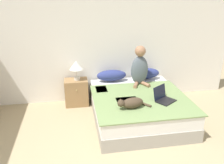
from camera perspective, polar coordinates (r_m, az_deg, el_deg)
The scene contains 9 objects.
wall_back at distance 5.04m, azimuth -4.22°, elevation 9.39°, with size 6.09×0.05×2.55m.
bed at distance 4.54m, azimuth 6.24°, elevation -5.89°, with size 1.70×1.93×0.50m.
pillow_near at distance 5.04m, azimuth -0.12°, elevation 1.61°, with size 0.63×0.28×0.23m.
pillow_far at distance 5.20m, azimuth 7.97°, elevation 2.07°, with size 0.63×0.28×0.23m.
person_sitting at distance 4.80m, azimuth 6.67°, elevation 3.56°, with size 0.36×0.36×0.80m.
cat_tabby at distance 3.89m, azimuth 4.67°, elevation -5.04°, with size 0.58×0.25×0.19m.
laptop_open at distance 4.24m, azimuth 12.33°, elevation -3.75°, with size 0.43×0.42×0.25m.
nightstand at distance 5.09m, azimuth -8.53°, elevation -2.46°, with size 0.48×0.36×0.56m.
table_lamp at distance 4.88m, azimuth -8.58°, elevation 3.80°, with size 0.28×0.28×0.41m.
Camera 1 is at (-0.47, -1.73, 2.32)m, focal length 38.00 mm.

